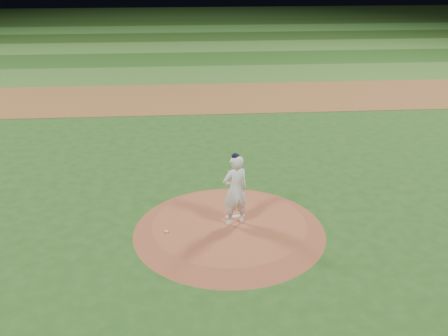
# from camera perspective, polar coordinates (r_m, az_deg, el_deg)

# --- Properties ---
(ground) EXTENTS (120.00, 120.00, 0.00)m
(ground) POSITION_cam_1_polar(r_m,az_deg,el_deg) (14.48, 0.61, -7.19)
(ground) COLOR #244F19
(ground) RESTS_ON ground
(infield_dirt_band) EXTENTS (70.00, 6.00, 0.02)m
(infield_dirt_band) POSITION_cam_1_polar(r_m,az_deg,el_deg) (27.41, -1.94, 8.04)
(infield_dirt_band) COLOR brown
(infield_dirt_band) RESTS_ON ground
(outfield_stripe_0) EXTENTS (70.00, 5.00, 0.02)m
(outfield_stripe_0) POSITION_cam_1_polar(r_m,az_deg,el_deg) (32.74, -2.38, 10.64)
(outfield_stripe_0) COLOR #396725
(outfield_stripe_0) RESTS_ON ground
(outfield_stripe_1) EXTENTS (70.00, 5.00, 0.02)m
(outfield_stripe_1) POSITION_cam_1_polar(r_m,az_deg,el_deg) (37.62, -2.68, 12.36)
(outfield_stripe_1) COLOR #224C18
(outfield_stripe_1) RESTS_ON ground
(outfield_stripe_2) EXTENTS (70.00, 5.00, 0.02)m
(outfield_stripe_2) POSITION_cam_1_polar(r_m,az_deg,el_deg) (42.53, -2.91, 13.69)
(outfield_stripe_2) COLOR #3D742A
(outfield_stripe_2) RESTS_ON ground
(outfield_stripe_3) EXTENTS (70.00, 5.00, 0.02)m
(outfield_stripe_3) POSITION_cam_1_polar(r_m,az_deg,el_deg) (47.46, -3.10, 14.75)
(outfield_stripe_3) COLOR #224516
(outfield_stripe_3) RESTS_ON ground
(outfield_stripe_4) EXTENTS (70.00, 5.00, 0.02)m
(outfield_stripe_4) POSITION_cam_1_polar(r_m,az_deg,el_deg) (52.40, -3.25, 15.60)
(outfield_stripe_4) COLOR #36772B
(outfield_stripe_4) RESTS_ON ground
(outfield_stripe_5) EXTENTS (70.00, 5.00, 0.02)m
(outfield_stripe_5) POSITION_cam_1_polar(r_m,az_deg,el_deg) (57.36, -3.38, 16.31)
(outfield_stripe_5) COLOR #224616
(outfield_stripe_5) RESTS_ON ground
(pitchers_mound) EXTENTS (5.50, 5.50, 0.25)m
(pitchers_mound) POSITION_cam_1_polar(r_m,az_deg,el_deg) (14.41, 0.61, -6.76)
(pitchers_mound) COLOR #9A4C2F
(pitchers_mound) RESTS_ON ground
(pitching_rubber) EXTENTS (0.58, 0.21, 0.03)m
(pitching_rubber) POSITION_cam_1_polar(r_m,az_deg,el_deg) (14.67, 1.27, -5.55)
(pitching_rubber) COLOR beige
(pitching_rubber) RESTS_ON pitchers_mound
(rosin_bag) EXTENTS (0.10, 0.10, 0.06)m
(rosin_bag) POSITION_cam_1_polar(r_m,az_deg,el_deg) (14.00, -6.59, -7.21)
(rosin_bag) COLOR silver
(rosin_bag) RESTS_ON pitchers_mound
(pitcher_on_mound) EXTENTS (0.90, 0.75, 2.15)m
(pitcher_on_mound) POSITION_cam_1_polar(r_m,az_deg,el_deg) (13.85, 1.29, -2.53)
(pitcher_on_mound) COLOR white
(pitcher_on_mound) RESTS_ON pitchers_mound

